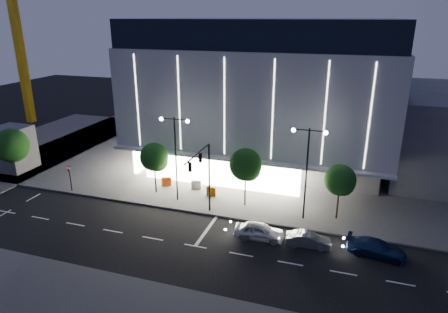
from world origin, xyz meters
The scene contains 18 objects.
ground centered at (0.00, 0.00, 0.00)m, with size 160.00×160.00×0.00m, color black.
sidewalk_museum centered at (5.00, 24.00, 0.07)m, with size 70.00×40.00×0.15m, color #474747.
sidewalk_west centered at (-30.00, 10.00, 0.07)m, with size 16.00×50.00×0.15m, color #474747.
museum centered at (2.98, 22.31, 9.27)m, with size 30.00×25.80×18.00m.
traffic_mast centered at (1.00, 3.34, 5.03)m, with size 0.33×5.89×7.07m.
street_lamp_west centered at (-3.00, 6.00, 5.96)m, with size 3.16×0.36×9.00m.
street_lamp_east centered at (10.00, 6.00, 5.96)m, with size 3.16×0.36×9.00m.
ped_signal_far centered at (-15.00, 4.50, 1.89)m, with size 0.22×0.24×3.00m.
tower_crane centered at (-40.92, 28.00, 20.51)m, with size 32.00×2.00×28.50m.
tree_left centered at (-5.97, 7.02, 4.03)m, with size 3.02×3.02×5.72m.
tree_mid centered at (4.03, 7.02, 4.33)m, with size 3.25×3.25×6.15m.
tree_right centered at (13.03, 7.02, 3.88)m, with size 2.91×2.91×5.51m.
car_lead centered at (6.82, 1.34, 0.74)m, with size 1.74×4.33×1.48m, color #B5B8BE.
car_second centered at (11.00, 1.40, 0.62)m, with size 1.30×3.74×1.23m, color #929599.
car_third centered at (16.37, 1.78, 0.67)m, with size 1.88×4.62×1.34m, color navy.
barrier_a centered at (-5.69, 8.98, 0.65)m, with size 1.10×0.25×1.00m, color #F0470D.
barrier_b centered at (-2.16, 9.15, 0.65)m, with size 1.10×0.25×1.00m, color silver.
barrier_c centered at (0.02, 8.04, 0.65)m, with size 1.10×0.25×1.00m, color orange.
Camera 1 is at (13.29, -28.43, 18.32)m, focal length 32.00 mm.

